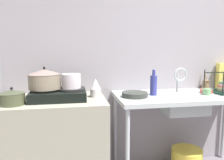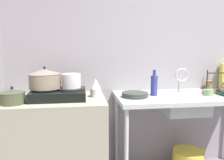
% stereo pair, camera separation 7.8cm
% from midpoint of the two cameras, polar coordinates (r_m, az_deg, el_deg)
% --- Properties ---
extents(wall_back, '(5.20, 0.10, 2.58)m').
position_cam_midpoint_polar(wall_back, '(2.81, 21.31, 6.56)').
color(wall_back, gray).
rests_on(wall_back, ground).
extents(counter_concrete, '(0.93, 0.64, 0.88)m').
position_cam_midpoint_polar(counter_concrete, '(2.23, -15.35, -15.92)').
color(counter_concrete, gray).
rests_on(counter_concrete, ground).
extents(counter_sink, '(1.43, 0.64, 0.88)m').
position_cam_midpoint_polar(counter_sink, '(2.36, 17.56, -5.12)').
color(counter_sink, '#AAB2B2').
rests_on(counter_sink, ground).
extents(stove, '(0.49, 0.38, 0.10)m').
position_cam_midpoint_polar(stove, '(2.08, -14.70, -3.52)').
color(stove, black).
rests_on(stove, counter_concrete).
extents(pot_on_left_burner, '(0.28, 0.28, 0.20)m').
position_cam_midpoint_polar(pot_on_left_burner, '(2.07, -18.06, 0.25)').
color(pot_on_left_burner, gray).
rests_on(pot_on_left_burner, stove).
extents(pot_on_right_burner, '(0.17, 0.17, 0.13)m').
position_cam_midpoint_polar(pot_on_right_burner, '(2.05, -11.56, -0.25)').
color(pot_on_right_burner, silver).
rests_on(pot_on_right_burner, stove).
extents(pot_beside_stove, '(0.21, 0.21, 0.15)m').
position_cam_midpoint_polar(pot_beside_stove, '(2.00, -25.45, -4.06)').
color(pot_beside_stove, '#454A31').
rests_on(pot_beside_stove, counter_concrete).
extents(percolator, '(0.10, 0.10, 0.18)m').
position_cam_midpoint_polar(percolator, '(2.11, -5.34, -2.06)').
color(percolator, silver).
rests_on(percolator, counter_concrete).
extents(sink_basin, '(0.42, 0.32, 0.18)m').
position_cam_midpoint_polar(sink_basin, '(2.31, 16.99, -5.91)').
color(sink_basin, '#AAB2B2').
rests_on(sink_basin, counter_sink).
extents(faucet, '(0.14, 0.08, 0.26)m').
position_cam_midpoint_polar(faucet, '(2.40, 16.25, 0.98)').
color(faucet, '#AAB2B2').
rests_on(faucet, counter_sink).
extents(frying_pan, '(0.25, 0.25, 0.04)m').
position_cam_midpoint_polar(frying_pan, '(2.12, 4.82, -3.75)').
color(frying_pan, '#313530').
rests_on(frying_pan, counter_sink).
extents(cup_by_rack, '(0.08, 0.08, 0.06)m').
position_cam_midpoint_polar(cup_by_rack, '(2.38, 22.41, -2.83)').
color(cup_by_rack, '#699D66').
rests_on(cup_by_rack, counter_sink).
extents(small_bowl_on_drainboard, '(0.13, 0.13, 0.04)m').
position_cam_midpoint_polar(small_bowl_on_drainboard, '(2.50, 22.37, -2.66)').
color(small_bowl_on_drainboard, '#B55046').
rests_on(small_bowl_on_drainboard, counter_sink).
extents(bottle_by_sink, '(0.07, 0.07, 0.25)m').
position_cam_midpoint_polar(bottle_by_sink, '(2.21, 9.68, -1.19)').
color(bottle_by_sink, navy).
rests_on(bottle_by_sink, counter_sink).
extents(cereal_box, '(0.18, 0.08, 0.29)m').
position_cam_midpoint_polar(cereal_box, '(2.87, 26.33, 1.03)').
color(cereal_box, '#E3D258').
rests_on(cereal_box, counter_sink).
extents(utensil_jar, '(0.08, 0.08, 0.21)m').
position_cam_midpoint_polar(utensil_jar, '(2.75, 22.32, -1.01)').
color(utensil_jar, '#997550').
rests_on(utensil_jar, counter_sink).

